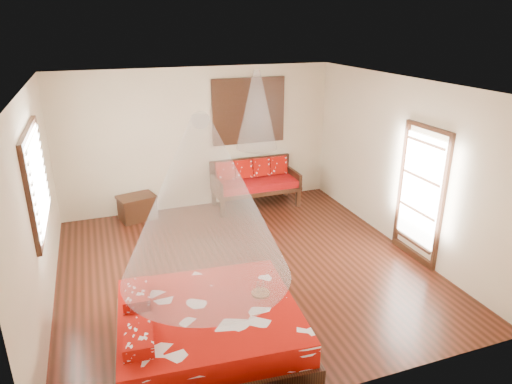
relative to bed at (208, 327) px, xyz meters
The scene contains 10 objects.
room 2.19m from the bed, 58.85° to the left, with size 5.54×5.54×2.84m.
bed is the anchor object (origin of this frame).
daybed 4.46m from the bed, 63.27° to the left, with size 1.74×0.77×0.94m.
storage_chest 4.07m from the bed, 95.29° to the left, with size 0.78×0.65×0.47m.
shutter_panel 5.03m from the bed, 65.10° to the left, with size 1.52×0.06×1.32m.
window_left 2.89m from the bed, 134.11° to the left, with size 0.10×1.74×1.34m.
glazed_door 3.90m from the bed, 15.17° to the left, with size 0.08×1.02×2.16m.
wine_tray 0.75m from the bed, ahead, with size 0.23×0.23×0.19m.
mosquito_net_main 1.60m from the bed, ahead, with size 1.88×1.88×1.80m, color white.
mosquito_net_daybed 4.68m from the bed, 62.50° to the left, with size 0.80×0.80×1.50m, color white.
Camera 1 is at (-1.94, -5.96, 3.62)m, focal length 32.00 mm.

